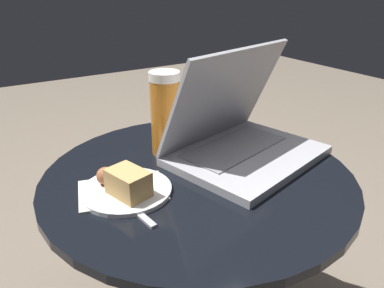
{
  "coord_description": "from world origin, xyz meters",
  "views": [
    {
      "loc": [
        -0.38,
        -0.58,
        0.88
      ],
      "look_at": [
        -0.01,
        0.0,
        0.57
      ],
      "focal_mm": 35.0,
      "sensor_mm": 36.0,
      "label": 1
    }
  ],
  "objects": [
    {
      "name": "napkin",
      "position": [
        -0.17,
        0.01,
        0.5
      ],
      "size": [
        0.19,
        0.16,
        0.0
      ],
      "color": "silver",
      "rests_on": "table"
    },
    {
      "name": "fork",
      "position": [
        -0.18,
        -0.01,
        0.51
      ],
      "size": [
        0.04,
        0.19,
        0.0
      ],
      "color": "#B2B2B7",
      "rests_on": "table"
    },
    {
      "name": "beer_glass",
      "position": [
        -0.01,
        0.12,
        0.6
      ],
      "size": [
        0.07,
        0.07,
        0.19
      ],
      "color": "#C6701E",
      "rests_on": "table"
    },
    {
      "name": "snack_plate",
      "position": [
        -0.16,
        0.0,
        0.52
      ],
      "size": [
        0.17,
        0.17,
        0.06
      ],
      "color": "white",
      "rests_on": "table"
    },
    {
      "name": "laptop",
      "position": [
        0.12,
        0.02,
        0.55
      ],
      "size": [
        0.38,
        0.32,
        0.25
      ],
      "color": "#B2B2B7",
      "rests_on": "table"
    },
    {
      "name": "table",
      "position": [
        0.0,
        0.0,
        0.36
      ],
      "size": [
        0.65,
        0.65,
        0.5
      ],
      "color": "#515156",
      "rests_on": "ground_plane"
    }
  ]
}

